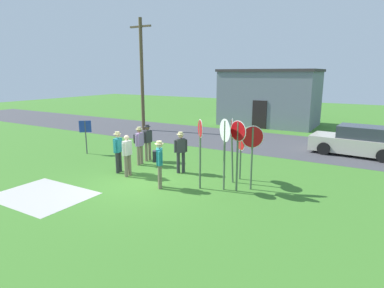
% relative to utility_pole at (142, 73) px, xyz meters
% --- Properties ---
extents(ground_plane, '(80.00, 80.00, 0.00)m').
position_rel_utility_pole_xyz_m(ground_plane, '(7.63, -9.38, -4.10)').
color(ground_plane, '#3D7528').
extents(street_asphalt, '(60.00, 6.40, 0.01)m').
position_rel_utility_pole_xyz_m(street_asphalt, '(7.63, 0.28, -4.09)').
color(street_asphalt, '#424247').
rests_on(street_asphalt, ground).
extents(concrete_path, '(3.20, 2.40, 0.01)m').
position_rel_utility_pole_xyz_m(concrete_path, '(5.38, -12.05, -4.10)').
color(concrete_path, '#ADAAA3').
rests_on(concrete_path, ground).
extents(building_background, '(7.44, 4.66, 4.39)m').
position_rel_utility_pole_xyz_m(building_background, '(7.07, 7.21, -1.90)').
color(building_background, slate).
rests_on(building_background, ground).
extents(utility_pole, '(1.80, 0.24, 7.84)m').
position_rel_utility_pole_xyz_m(utility_pole, '(0.00, 0.00, 0.00)').
color(utility_pole, brown).
rests_on(utility_pole, ground).
extents(parked_car_on_street, '(4.42, 2.26, 1.51)m').
position_rel_utility_pole_xyz_m(parked_car_on_street, '(14.11, -0.31, -3.41)').
color(parked_car_on_street, '#B7B2A3').
rests_on(parked_car_on_street, ground).
extents(stop_sign_center_cluster, '(0.63, 0.52, 2.56)m').
position_rel_utility_pole_xyz_m(stop_sign_center_cluster, '(10.46, -8.37, -2.33)').
color(stop_sign_center_cluster, '#51664C').
rests_on(stop_sign_center_cluster, ground).
extents(stop_sign_far_back, '(0.68, 0.28, 2.52)m').
position_rel_utility_pole_xyz_m(stop_sign_far_back, '(10.90, -8.27, -2.38)').
color(stop_sign_far_back, '#51664C').
rests_on(stop_sign_far_back, ground).
extents(stop_sign_leaning_right, '(0.66, 0.46, 2.32)m').
position_rel_utility_pole_xyz_m(stop_sign_leaning_right, '(11.27, -7.84, -2.51)').
color(stop_sign_leaning_right, '#51664C').
rests_on(stop_sign_leaning_right, ground).
extents(stop_sign_nearest, '(0.30, 0.73, 2.47)m').
position_rel_utility_pole_xyz_m(stop_sign_nearest, '(10.36, -7.49, -2.41)').
color(stop_sign_nearest, '#51664C').
rests_on(stop_sign_nearest, ground).
extents(stop_sign_leaning_left, '(0.45, 0.49, 2.52)m').
position_rel_utility_pole_xyz_m(stop_sign_leaning_left, '(9.66, -8.69, -2.41)').
color(stop_sign_leaning_left, '#51664C').
rests_on(stop_sign_leaning_left, ground).
extents(stop_sign_rear_right, '(0.54, 0.49, 1.88)m').
position_rel_utility_pole_xyz_m(stop_sign_rear_right, '(10.49, -6.97, -2.83)').
color(stop_sign_rear_right, '#51664C').
rests_on(stop_sign_rear_right, ground).
extents(person_near_signs, '(0.24, 0.57, 1.69)m').
position_rel_utility_pole_xyz_m(person_near_signs, '(6.44, -8.92, -3.15)').
color(person_near_signs, '#7A6B56').
rests_on(person_near_signs, ground).
extents(person_on_left, '(0.47, 0.48, 1.74)m').
position_rel_utility_pole_xyz_m(person_on_left, '(8.02, -7.43, -3.09)').
color(person_on_left, '#2D2D33').
rests_on(person_on_left, ground).
extents(person_in_dark_shirt, '(0.32, 0.56, 1.74)m').
position_rel_utility_pole_xyz_m(person_in_dark_shirt, '(5.64, -6.61, -3.11)').
color(person_in_dark_shirt, '#7A6B56').
rests_on(person_in_dark_shirt, ground).
extents(person_in_teal, '(0.46, 0.49, 1.74)m').
position_rel_utility_pole_xyz_m(person_in_teal, '(8.36, -9.38, -3.09)').
color(person_in_teal, '#7A6B56').
rests_on(person_in_teal, ground).
extents(person_holding_notes, '(0.32, 0.56, 1.74)m').
position_rel_utility_pole_xyz_m(person_holding_notes, '(5.77, -8.73, -3.11)').
color(person_holding_notes, '#2D2D33').
rests_on(person_holding_notes, ground).
extents(person_in_blue, '(0.40, 0.57, 1.74)m').
position_rel_utility_pole_xyz_m(person_in_blue, '(5.75, -7.35, -3.09)').
color(person_in_blue, '#7A6B56').
rests_on(person_in_blue, ground).
extents(info_panel_leftmost, '(0.47, 0.41, 1.73)m').
position_rel_utility_pole_xyz_m(info_panel_leftmost, '(2.05, -7.15, -2.91)').
color(info_panel_leftmost, '#4C4C51').
rests_on(info_panel_leftmost, ground).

